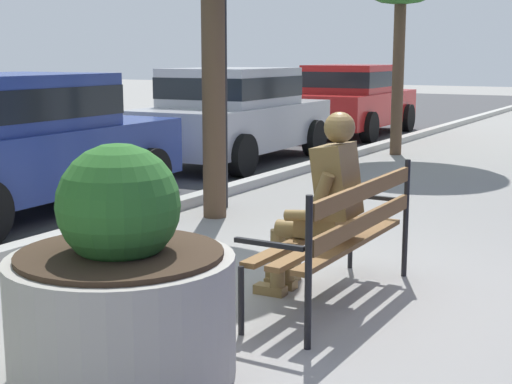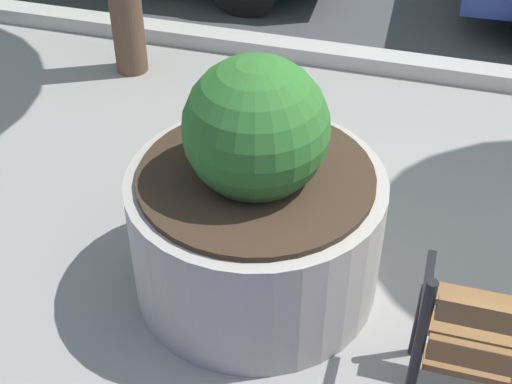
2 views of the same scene
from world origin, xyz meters
name	(u,v)px [view 2 (image 2 of 2)]	position (x,y,z in m)	size (l,w,h in m)	color
concrete_planter	(256,211)	(-1.80, 0.48, 0.48)	(1.25, 1.25, 1.30)	#A8A399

